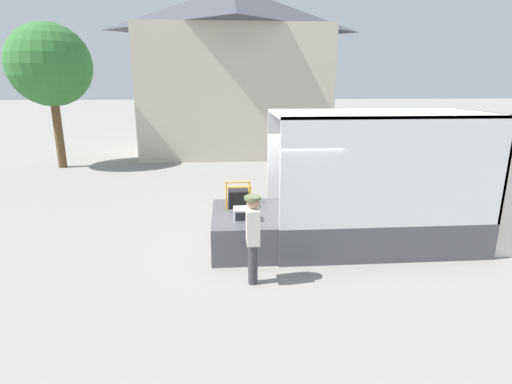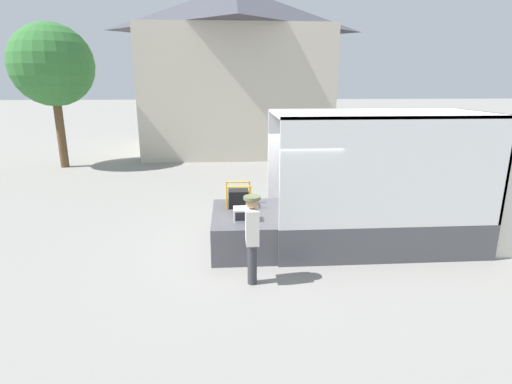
{
  "view_description": "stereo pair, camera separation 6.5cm",
  "coord_description": "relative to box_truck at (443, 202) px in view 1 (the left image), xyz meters",
  "views": [
    {
      "loc": [
        -1.05,
        -8.76,
        3.76
      ],
      "look_at": [
        -0.4,
        -0.2,
        1.37
      ],
      "focal_mm": 28.0,
      "sensor_mm": 36.0,
      "label": 1
    },
    {
      "loc": [
        -0.99,
        -8.76,
        3.76
      ],
      "look_at": [
        -0.4,
        -0.2,
        1.37
      ],
      "focal_mm": 28.0,
      "sensor_mm": 36.0,
      "label": 2
    }
  ],
  "objects": [
    {
      "name": "tailgate_deck",
      "position": [
        -4.81,
        -0.0,
        -0.56
      ],
      "size": [
        1.4,
        2.26,
        0.82
      ],
      "primitive_type": "cube",
      "color": "#4C4C51",
      "rests_on": "ground"
    },
    {
      "name": "worker_person",
      "position": [
        -4.69,
        -1.83,
        0.11
      ],
      "size": [
        0.31,
        0.44,
        1.75
      ],
      "color": "#38383D",
      "rests_on": "ground"
    },
    {
      "name": "street_tree",
      "position": [
        -12.55,
        9.6,
        3.44
      ],
      "size": [
        3.46,
        3.46,
        6.16
      ],
      "color": "brown",
      "rests_on": "ground"
    },
    {
      "name": "portable_generator",
      "position": [
        -4.87,
        0.5,
        0.07
      ],
      "size": [
        0.6,
        0.49,
        0.57
      ],
      "color": "black",
      "rests_on": "tailgate_deck"
    },
    {
      "name": "ground_plane",
      "position": [
        -4.11,
        -0.0,
        -0.97
      ],
      "size": [
        160.0,
        160.0,
        0.0
      ],
      "primitive_type": "plane",
      "color": "gray"
    },
    {
      "name": "box_truck",
      "position": [
        0.0,
        0.0,
        0.0
      ],
      "size": [
        6.96,
        2.38,
        3.11
      ],
      "color": "silver",
      "rests_on": "ground"
    },
    {
      "name": "microwave",
      "position": [
        -4.79,
        -0.51,
        -0.0
      ],
      "size": [
        0.47,
        0.35,
        0.28
      ],
      "color": "white",
      "rests_on": "tailgate_deck"
    },
    {
      "name": "house_backdrop",
      "position": [
        -4.63,
        14.19,
        3.4
      ],
      "size": [
        9.8,
        8.3,
        8.58
      ],
      "color": "beige",
      "rests_on": "ground"
    }
  ]
}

